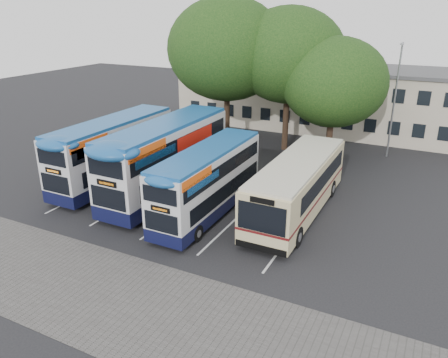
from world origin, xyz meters
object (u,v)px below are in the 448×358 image
Objects in this scene: bus_single at (298,183)px; bus_dd_right at (208,179)px; tree_right at (334,82)px; bus_dd_mid at (167,155)px; tree_left at (227,49)px; lamp_post at (395,95)px; bus_dd_left at (114,148)px; tree_mid at (289,55)px.

bus_dd_right is at bearing -151.42° from bus_single.
bus_dd_mid is at bearing -123.69° from tree_right.
lamp_post is at bearing 12.34° from tree_left.
bus_dd_left is 1.10× the size of bus_dd_right.
tree_left is (-13.30, -2.91, 3.17)m from lamp_post.
tree_mid is 4.55m from tree_right.
bus_dd_right is at bearing -89.05° from tree_mid.
tree_right is 0.90× the size of bus_dd_left.
tree_mid reaches higher than bus_dd_right.
tree_mid is at bearing 112.65° from bus_single.
tree_left is 1.29× the size of bus_dd_right.
tree_right is at bearing 56.31° from bus_dd_mid.
bus_dd_right is (3.85, -1.53, -0.41)m from bus_dd_mid.
bus_dd_mid is (1.43, -11.56, -5.63)m from tree_left.
tree_mid reaches higher than tree_right.
tree_right reaches higher than bus_single.
tree_mid reaches higher than bus_single.
bus_dd_mid reaches higher than bus_single.
bus_dd_right is (0.23, -14.17, -5.67)m from tree_mid.
lamp_post is at bearing 35.10° from tree_right.
bus_dd_right is 5.28m from bus_single.
bus_dd_left is at bearing -175.86° from bus_single.
bus_dd_right is at bearing -116.63° from lamp_post.
bus_dd_left is 0.93× the size of bus_dd_mid.
bus_dd_mid is (-11.87, -14.47, -2.45)m from lamp_post.
tree_right is at bearing 73.63° from bus_dd_right.
tree_mid is (5.05, 1.08, -0.36)m from tree_left.
bus_dd_mid is (4.41, -0.05, 0.18)m from bus_dd_left.
tree_mid is at bearing 74.04° from bus_dd_mid.
tree_mid is 14.16m from bus_dd_mid.
bus_dd_mid is at bearing -129.37° from lamp_post.
tree_right is at bearing -15.27° from tree_mid.
bus_dd_mid is 8.56m from bus_single.
tree_left is 12.93m from bus_dd_mid.
tree_mid is at bearing 90.95° from bus_dd_right.
tree_left is 1.17× the size of bus_dd_left.
lamp_post is 0.79× the size of bus_dd_mid.
bus_dd_right is (5.28, -13.09, -6.03)m from tree_left.
tree_mid is 15.89m from bus_dd_left.
bus_dd_right is 0.86× the size of bus_single.
bus_single is at bearing -104.14° from lamp_post.
tree_mid is 1.22× the size of tree_right.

